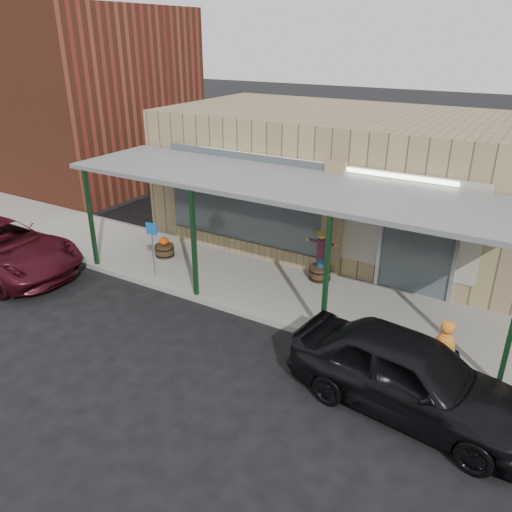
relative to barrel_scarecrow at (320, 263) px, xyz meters
The scene contains 9 objects.
ground 4.69m from the barrel_scarecrow, 97.58° to the right, with size 120.00×120.00×0.00m, color black.
sidewalk 1.32m from the barrel_scarecrow, 121.34° to the right, with size 40.00×3.20×0.15m, color gray.
storefront 3.88m from the barrel_scarecrow, 99.80° to the left, with size 12.00×6.25×4.20m.
awning 2.65m from the barrel_scarecrow, 120.40° to the right, with size 12.00×3.00×3.04m.
block_buildings_near 5.72m from the barrel_scarecrow, 73.13° to the left, with size 61.00×8.00×8.00m.
barrel_scarecrow is the anchor object (origin of this frame).
barrel_pumpkin 4.85m from the barrel_scarecrow, 168.31° to the right, with size 0.67×0.67×0.66m.
handicap_sign 4.64m from the barrel_scarecrow, 151.39° to the right, with size 0.33×0.07×1.60m.
parked_sedan 5.15m from the barrel_scarecrow, 47.70° to the right, with size 4.66×2.35×1.62m.
Camera 1 is at (5.48, -6.96, 6.40)m, focal length 35.00 mm.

